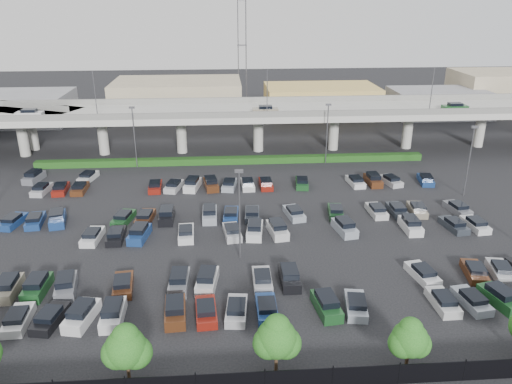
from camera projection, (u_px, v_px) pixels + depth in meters
ground at (238, 226)px, 62.55m from camera, size 280.00×280.00×0.00m
overpass at (229, 114)px, 89.57m from camera, size 150.00×13.00×15.80m
hedge at (232, 160)px, 85.51m from camera, size 66.00×1.60×1.10m
fence at (250, 382)px, 36.27m from camera, size 70.00×0.10×2.00m
tree_row at (259, 339)px, 36.72m from camera, size 65.07×3.66×5.94m
parked_cars at (229, 236)px, 58.67m from camera, size 63.09×41.69×1.67m
light_poles at (203, 175)px, 61.82m from camera, size 66.90×48.38×10.30m
distant_buildings at (280, 99)px, 119.24m from camera, size 138.00×24.00×9.00m
comm_tower at (242, 43)px, 125.58m from camera, size 2.40×2.40×30.00m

